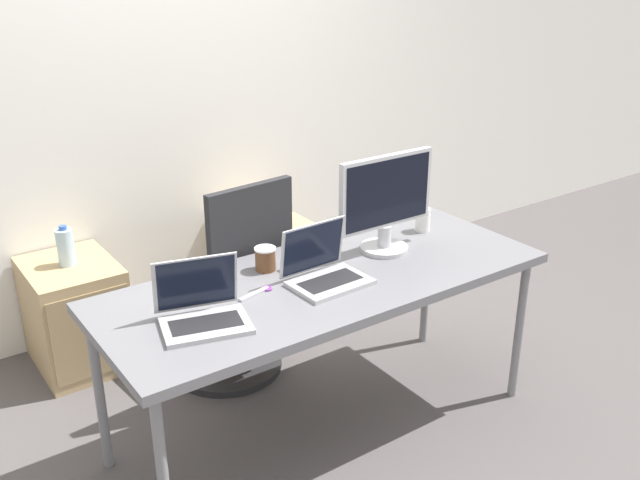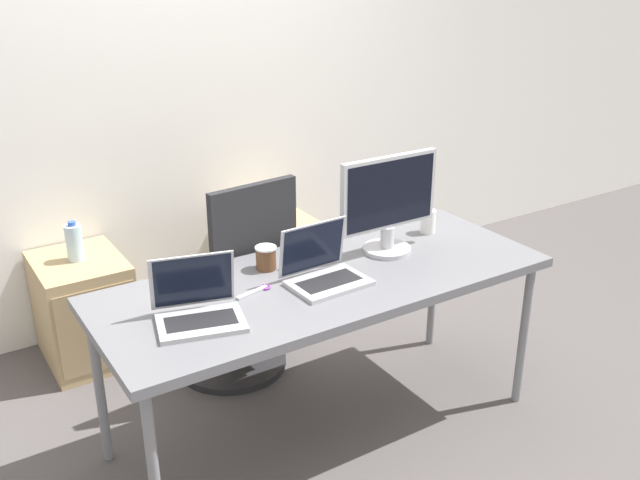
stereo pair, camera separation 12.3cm
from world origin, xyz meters
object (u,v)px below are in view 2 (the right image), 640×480
Objects in this scene: office_chair at (236,304)px; laptop_left at (323,271)px; cabinet_right at (273,262)px; coffee_cup_brown at (266,258)px; coffee_cup_white at (428,221)px; monitor at (389,203)px; cabinet_left at (84,309)px; laptop_right at (198,308)px; water_bottle at (74,242)px.

office_chair is 0.78m from laptop_left.
coffee_cup_brown reaches higher than cabinet_right.
laptop_left is at bearing -165.26° from coffee_cup_white.
monitor is at bearing -12.89° from coffee_cup_brown.
coffee_cup_brown is (-0.55, -0.97, 0.52)m from cabinet_right.
office_chair is 0.82m from cabinet_left.
laptop_left reaches higher than cabinet_right.
office_chair is 10.43× the size of coffee_cup_brown.
office_chair is 1.01m from coffee_cup_white.
laptop_left is 0.55m from laptop_right.
monitor is 0.58m from coffee_cup_brown.
cabinet_left is at bearing 180.00° from cabinet_right.
laptop_left reaches higher than water_bottle.
cabinet_right is 4.98× the size of coffee_cup_white.
office_chair is 0.75m from cabinet_right.
water_bottle is 0.57× the size of laptop_right.
cabinet_left is 2.72× the size of water_bottle.
laptop_left is at bearing 2.80° from laptop_right.
coffee_cup_white is at bearing -36.18° from cabinet_left.
monitor is at bearing 8.05° from laptop_right.
coffee_cup_white is (0.79, -0.47, 0.42)m from office_chair.
cabinet_right is 1.14× the size of monitor.
coffee_cup_brown is (-0.84, 0.05, -0.01)m from coffee_cup_white.
cabinet_right is at bearing 47.31° from office_chair.
water_bottle is 2.04× the size of coffee_cup_brown.
cabinet_left is at bearing -90.00° from water_bottle.
water_bottle is at bearing 119.72° from laptop_left.
laptop_right is at bearing -148.19° from coffee_cup_brown.
office_chair is 5.12× the size of water_bottle.
coffee_cup_brown is at bearing -60.43° from water_bottle.
coffee_cup_white is (1.39, -1.02, 0.53)m from cabinet_left.
monitor is (1.09, -1.10, 0.32)m from water_bottle.
coffee_cup_white reaches higher than water_bottle.
cabinet_left and cabinet_right have the same top height.
laptop_right is 3.55× the size of coffee_cup_brown.
coffee_cup_brown is (-0.54, 0.12, -0.17)m from monitor.
coffee_cup_brown is at bearing 120.34° from laptop_left.
cabinet_left is at bearing 134.94° from monitor.
monitor is 4.37× the size of coffee_cup_white.
cabinet_right is 1.56× the size of laptop_right.
monitor is at bearing -165.64° from coffee_cup_white.
office_chair is at bearing -42.58° from water_bottle.
laptop_right is at bearing -83.77° from cabinet_left.
monitor is at bearing 15.02° from laptop_left.
coffee_cup_brown is at bearing 167.11° from monitor.
water_bottle is at bearing 96.22° from laptop_right.
cabinet_left is 5.54× the size of coffee_cup_brown.
coffee_cup_white reaches higher than coffee_cup_brown.
laptop_right is (-0.97, -1.23, 0.52)m from cabinet_right.
water_bottle is 1.83× the size of coffee_cup_white.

